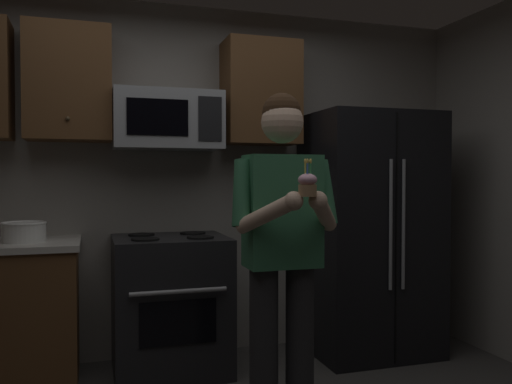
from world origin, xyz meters
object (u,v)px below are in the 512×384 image
microwave (167,121)px  bowl_large_white (24,231)px  cupcake (308,184)px  oven_range (171,304)px  refrigerator (370,233)px  person (283,241)px

microwave → bowl_large_white: microwave is taller
bowl_large_white → cupcake: cupcake is taller
cupcake → oven_range: bearing=107.7°
oven_range → refrigerator: 1.56m
refrigerator → cupcake: refrigerator is taller
oven_range → person: bearing=-67.2°
oven_range → refrigerator: (1.50, -0.04, 0.44)m
cupcake → bowl_large_white: bearing=134.9°
microwave → cupcake: size_ratio=4.26×
bowl_large_white → cupcake: bearing=-45.1°
refrigerator → person: bearing=-137.0°
oven_range → bowl_large_white: (-0.92, -0.01, 0.52)m
oven_range → cupcake: cupcake is taller
oven_range → person: person is taller
refrigerator → person: (-1.07, -0.99, 0.10)m
person → microwave: bearing=110.7°
microwave → refrigerator: microwave is taller
refrigerator → person: size_ratio=1.02×
oven_range → microwave: 1.26m
bowl_large_white → refrigerator: bearing=-0.8°
person → cupcake: (0.00, -0.33, 0.30)m
refrigerator → person: 1.46m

